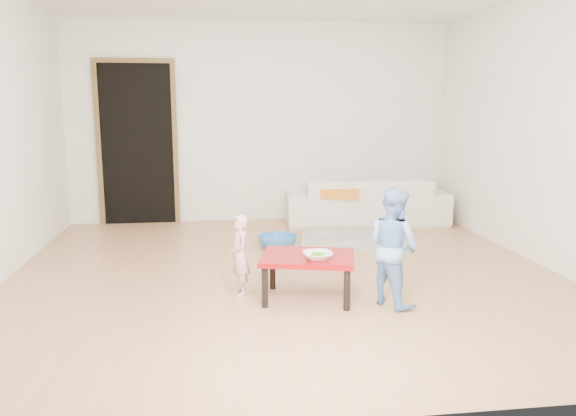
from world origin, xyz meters
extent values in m
cube|color=#B57E4D|center=(0.00, 0.00, 0.00)|extent=(5.00, 5.00, 0.01)
cube|color=white|center=(0.00, 2.50, 1.30)|extent=(5.00, 0.02, 2.60)
cube|color=white|center=(2.50, 0.00, 1.30)|extent=(0.02, 5.00, 2.60)
imported|color=silver|center=(1.33, 2.05, 0.30)|extent=(2.12, 0.95, 0.60)
cube|color=orange|center=(0.92, 1.84, 0.46)|extent=(0.54, 0.50, 0.12)
imported|color=white|center=(0.15, -0.85, 0.39)|extent=(0.23, 0.23, 0.06)
imported|color=#F97180|center=(-0.44, -0.54, 0.33)|extent=(0.21, 0.27, 0.66)
imported|color=#5E87DA|center=(0.72, -0.92, 0.46)|extent=(0.52, 0.56, 0.92)
imported|color=#2F6FB3|center=(0.04, 0.94, 0.07)|extent=(0.43, 0.43, 0.13)
camera|label=1|loc=(-0.64, -4.97, 1.54)|focal=35.00mm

